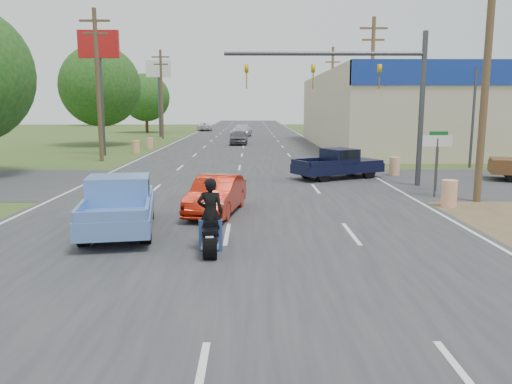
{
  "coord_description": "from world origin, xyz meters",
  "views": [
    {
      "loc": [
        0.7,
        -6.01,
        3.65
      ],
      "look_at": [
        0.83,
        7.72,
        1.3
      ],
      "focal_mm": 35.0,
      "sensor_mm": 36.0,
      "label": 1
    }
  ],
  "objects_px": {
    "red_convertible": "(216,195)",
    "distant_car_grey": "(239,137)",
    "distant_car_white": "(204,127)",
    "navy_pickup": "(340,163)",
    "blue_pickup": "(119,203)",
    "rider": "(210,217)",
    "motorcycle": "(211,233)",
    "distant_car_silver": "(241,131)"
  },
  "relations": [
    {
      "from": "red_convertible",
      "to": "distant_car_grey",
      "type": "bearing_deg",
      "value": 99.99
    },
    {
      "from": "red_convertible",
      "to": "distant_car_white",
      "type": "height_order",
      "value": "red_convertible"
    },
    {
      "from": "navy_pickup",
      "to": "distant_car_white",
      "type": "distance_m",
      "value": 53.56
    },
    {
      "from": "blue_pickup",
      "to": "distant_car_grey",
      "type": "distance_m",
      "value": 34.47
    },
    {
      "from": "distant_car_white",
      "to": "navy_pickup",
      "type": "bearing_deg",
      "value": 94.97
    },
    {
      "from": "rider",
      "to": "red_convertible",
      "type": "bearing_deg",
      "value": -90.97
    },
    {
      "from": "motorcycle",
      "to": "navy_pickup",
      "type": "bearing_deg",
      "value": 64.02
    },
    {
      "from": "rider",
      "to": "distant_car_white",
      "type": "height_order",
      "value": "rider"
    },
    {
      "from": "distant_car_silver",
      "to": "distant_car_white",
      "type": "bearing_deg",
      "value": 118.76
    },
    {
      "from": "red_convertible",
      "to": "blue_pickup",
      "type": "height_order",
      "value": "blue_pickup"
    },
    {
      "from": "motorcycle",
      "to": "blue_pickup",
      "type": "bearing_deg",
      "value": 138.2
    },
    {
      "from": "blue_pickup",
      "to": "navy_pickup",
      "type": "bearing_deg",
      "value": 42.46
    },
    {
      "from": "blue_pickup",
      "to": "distant_car_grey",
      "type": "xyz_separation_m",
      "value": [
        2.71,
        34.37,
        -0.12
      ]
    },
    {
      "from": "rider",
      "to": "blue_pickup",
      "type": "bearing_deg",
      "value": -41.13
    },
    {
      "from": "blue_pickup",
      "to": "distant_car_white",
      "type": "xyz_separation_m",
      "value": [
        -3.29,
        63.16,
        -0.2
      ]
    },
    {
      "from": "navy_pickup",
      "to": "distant_car_grey",
      "type": "height_order",
      "value": "navy_pickup"
    },
    {
      "from": "blue_pickup",
      "to": "navy_pickup",
      "type": "xyz_separation_m",
      "value": [
        8.48,
        10.9,
        -0.05
      ]
    },
    {
      "from": "red_convertible",
      "to": "navy_pickup",
      "type": "bearing_deg",
      "value": 66.05
    },
    {
      "from": "distant_car_grey",
      "to": "rider",
      "type": "bearing_deg",
      "value": -88.5
    },
    {
      "from": "rider",
      "to": "distant_car_grey",
      "type": "distance_m",
      "value": 36.63
    },
    {
      "from": "red_convertible",
      "to": "blue_pickup",
      "type": "xyz_separation_m",
      "value": [
        -2.71,
        -2.34,
        0.18
      ]
    },
    {
      "from": "distant_car_white",
      "to": "distant_car_silver",
      "type": "bearing_deg",
      "value": 102.82
    },
    {
      "from": "red_convertible",
      "to": "navy_pickup",
      "type": "height_order",
      "value": "navy_pickup"
    },
    {
      "from": "motorcycle",
      "to": "distant_car_white",
      "type": "relative_size",
      "value": 0.49
    },
    {
      "from": "navy_pickup",
      "to": "distant_car_white",
      "type": "bearing_deg",
      "value": 166.39
    },
    {
      "from": "distant_car_grey",
      "to": "blue_pickup",
      "type": "bearing_deg",
      "value": -93.27
    },
    {
      "from": "rider",
      "to": "distant_car_silver",
      "type": "xyz_separation_m",
      "value": [
        -0.17,
        49.4,
        -0.14
      ]
    },
    {
      "from": "red_convertible",
      "to": "rider",
      "type": "height_order",
      "value": "rider"
    },
    {
      "from": "red_convertible",
      "to": "blue_pickup",
      "type": "distance_m",
      "value": 3.59
    },
    {
      "from": "rider",
      "to": "distant_car_silver",
      "type": "height_order",
      "value": "rider"
    },
    {
      "from": "distant_car_white",
      "to": "motorcycle",
      "type": "bearing_deg",
      "value": 87.67
    },
    {
      "from": "red_convertible",
      "to": "distant_car_grey",
      "type": "height_order",
      "value": "distant_car_grey"
    },
    {
      "from": "red_convertible",
      "to": "distant_car_silver",
      "type": "distance_m",
      "value": 44.8
    },
    {
      "from": "navy_pickup",
      "to": "distant_car_white",
      "type": "xyz_separation_m",
      "value": [
        -11.76,
        52.26,
        -0.15
      ]
    },
    {
      "from": "distant_car_white",
      "to": "blue_pickup",
      "type": "bearing_deg",
      "value": 85.27
    },
    {
      "from": "red_convertible",
      "to": "navy_pickup",
      "type": "relative_size",
      "value": 0.8
    },
    {
      "from": "rider",
      "to": "navy_pickup",
      "type": "distance_m",
      "value": 14.3
    },
    {
      "from": "rider",
      "to": "navy_pickup",
      "type": "xyz_separation_m",
      "value": [
        5.6,
        13.16,
        -0.13
      ]
    },
    {
      "from": "motorcycle",
      "to": "rider",
      "type": "bearing_deg",
      "value": 90.0
    },
    {
      "from": "motorcycle",
      "to": "distant_car_silver",
      "type": "height_order",
      "value": "distant_car_silver"
    },
    {
      "from": "red_convertible",
      "to": "distant_car_grey",
      "type": "relative_size",
      "value": 0.95
    },
    {
      "from": "motorcycle",
      "to": "navy_pickup",
      "type": "height_order",
      "value": "navy_pickup"
    }
  ]
}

